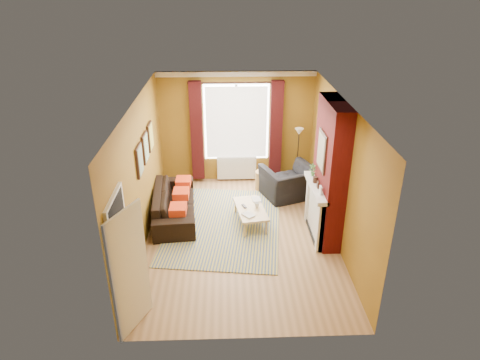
# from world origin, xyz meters

# --- Properties ---
(ground) EXTENTS (5.50, 5.50, 0.00)m
(ground) POSITION_xyz_m (0.00, 0.00, 0.00)
(ground) COLOR olive
(ground) RESTS_ON ground
(room_walls) EXTENTS (3.82, 5.54, 2.83)m
(room_walls) POSITION_xyz_m (0.63, 0.29, 1.38)
(room_walls) COLOR brown
(room_walls) RESTS_ON ground
(striped_rug) EXTENTS (2.74, 3.51, 0.02)m
(striped_rug) POSITION_xyz_m (-0.34, 0.44, 0.01)
(striped_rug) COLOR navy
(striped_rug) RESTS_ON ground
(sofa) EXTENTS (1.05, 2.28, 0.65)m
(sofa) POSITION_xyz_m (-1.42, 0.86, 0.32)
(sofa) COLOR black
(sofa) RESTS_ON ground
(armchair) EXTENTS (1.47, 1.38, 0.77)m
(armchair) POSITION_xyz_m (1.22, 1.68, 0.38)
(armchair) COLOR black
(armchair) RESTS_ON ground
(coffee_table) EXTENTS (0.73, 1.20, 0.37)m
(coffee_table) POSITION_xyz_m (0.23, 0.48, 0.33)
(coffee_table) COLOR tan
(coffee_table) RESTS_ON ground
(wicker_stool) EXTENTS (0.50, 0.50, 0.47)m
(wicker_stool) POSITION_xyz_m (0.63, 2.13, 0.23)
(wicker_stool) COLOR #A27D46
(wicker_stool) RESTS_ON ground
(floor_lamp) EXTENTS (0.24, 0.24, 1.48)m
(floor_lamp) POSITION_xyz_m (1.52, 2.40, 1.17)
(floor_lamp) COLOR black
(floor_lamp) RESTS_ON ground
(book_a) EXTENTS (0.31, 0.32, 0.02)m
(book_a) POSITION_xyz_m (0.10, 0.12, 0.39)
(book_a) COLOR #999999
(book_a) RESTS_ON coffee_table
(book_b) EXTENTS (0.21, 0.27, 0.02)m
(book_b) POSITION_xyz_m (0.29, 0.85, 0.38)
(book_b) COLOR #999999
(book_b) RESTS_ON coffee_table
(mug) EXTENTS (0.11, 0.11, 0.10)m
(mug) POSITION_xyz_m (0.37, 0.52, 0.43)
(mug) COLOR #999999
(mug) RESTS_ON coffee_table
(tv_remote) EXTENTS (0.11, 0.17, 0.02)m
(tv_remote) POSITION_xyz_m (0.10, 0.55, 0.39)
(tv_remote) COLOR #252527
(tv_remote) RESTS_ON coffee_table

